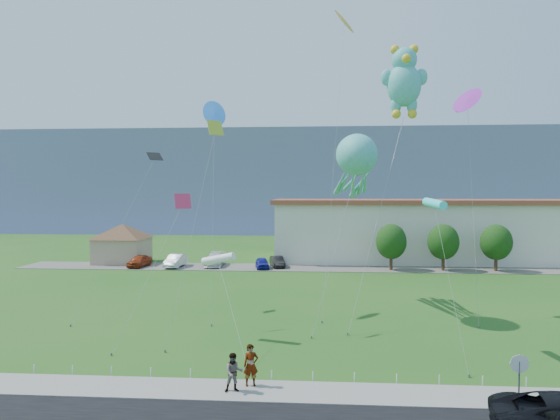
{
  "coord_description": "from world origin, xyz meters",
  "views": [
    {
      "loc": [
        1.11,
        -25.12,
        9.14
      ],
      "look_at": [
        -1.25,
        8.0,
        7.98
      ],
      "focal_mm": 32.0,
      "sensor_mm": 36.0,
      "label": 1
    }
  ],
  "objects_px": {
    "pavilion": "(122,240)",
    "teddy_bear_kite": "(404,80)",
    "parked_car_white": "(215,260)",
    "parked_car_blue": "(262,263)",
    "parked_car_red": "(140,261)",
    "stop_sign": "(519,369)",
    "pedestrian_right": "(234,372)",
    "parked_car_black": "(277,262)",
    "octopus_kite": "(355,165)",
    "parked_car_silver": "(176,261)",
    "warehouse": "(500,230)",
    "pedestrian_left": "(251,365)"
  },
  "relations": [
    {
      "from": "pavilion",
      "to": "teddy_bear_kite",
      "type": "xyz_separation_m",
      "value": [
        31.9,
        -23.86,
        14.81
      ]
    },
    {
      "from": "parked_car_white",
      "to": "parked_car_blue",
      "type": "bearing_deg",
      "value": -14.45
    },
    {
      "from": "parked_car_red",
      "to": "parked_car_white",
      "type": "xyz_separation_m",
      "value": [
        9.09,
        1.19,
        0.05
      ]
    },
    {
      "from": "parked_car_red",
      "to": "stop_sign",
      "type": "bearing_deg",
      "value": -45.71
    },
    {
      "from": "pedestrian_right",
      "to": "parked_car_white",
      "type": "xyz_separation_m",
      "value": [
        -8.73,
        38.5,
        -0.14
      ]
    },
    {
      "from": "parked_car_black",
      "to": "octopus_kite",
      "type": "bearing_deg",
      "value": -85.56
    },
    {
      "from": "octopus_kite",
      "to": "parked_car_white",
      "type": "bearing_deg",
      "value": 124.01
    },
    {
      "from": "parked_car_silver",
      "to": "teddy_bear_kite",
      "type": "height_order",
      "value": "teddy_bear_kite"
    },
    {
      "from": "parked_car_black",
      "to": "teddy_bear_kite",
      "type": "height_order",
      "value": "teddy_bear_kite"
    },
    {
      "from": "stop_sign",
      "to": "parked_car_red",
      "type": "relative_size",
      "value": 0.58
    },
    {
      "from": "stop_sign",
      "to": "parked_car_silver",
      "type": "xyz_separation_m",
      "value": [
        -25.41,
        38.6,
        -1.04
      ]
    },
    {
      "from": "warehouse",
      "to": "teddy_bear_kite",
      "type": "relative_size",
      "value": 2.97
    },
    {
      "from": "pavilion",
      "to": "parked_car_black",
      "type": "bearing_deg",
      "value": -7.41
    },
    {
      "from": "pedestrian_right",
      "to": "teddy_bear_kite",
      "type": "relative_size",
      "value": 0.09
    },
    {
      "from": "warehouse",
      "to": "parked_car_blue",
      "type": "xyz_separation_m",
      "value": [
        -31.26,
        -9.88,
        -3.43
      ]
    },
    {
      "from": "parked_car_red",
      "to": "pedestrian_right",
      "type": "bearing_deg",
      "value": -57.98
    },
    {
      "from": "parked_car_blue",
      "to": "octopus_kite",
      "type": "bearing_deg",
      "value": -76.83
    },
    {
      "from": "warehouse",
      "to": "parked_car_white",
      "type": "distance_m",
      "value": 38.39
    },
    {
      "from": "stop_sign",
      "to": "parked_car_black",
      "type": "height_order",
      "value": "stop_sign"
    },
    {
      "from": "pavilion",
      "to": "teddy_bear_kite",
      "type": "height_order",
      "value": "teddy_bear_kite"
    },
    {
      "from": "octopus_kite",
      "to": "parked_car_silver",
      "type": "bearing_deg",
      "value": 132.68
    },
    {
      "from": "warehouse",
      "to": "pedestrian_right",
      "type": "bearing_deg",
      "value": -121.31
    },
    {
      "from": "warehouse",
      "to": "octopus_kite",
      "type": "bearing_deg",
      "value": -124.99
    },
    {
      "from": "parked_car_white",
      "to": "parked_car_blue",
      "type": "relative_size",
      "value": 1.44
    },
    {
      "from": "parked_car_black",
      "to": "teddy_bear_kite",
      "type": "distance_m",
      "value": 29.55
    },
    {
      "from": "pavilion",
      "to": "parked_car_red",
      "type": "bearing_deg",
      "value": -45.49
    },
    {
      "from": "pedestrian_right",
      "to": "octopus_kite",
      "type": "height_order",
      "value": "octopus_kite"
    },
    {
      "from": "warehouse",
      "to": "parked_car_red",
      "type": "bearing_deg",
      "value": -168.23
    },
    {
      "from": "pavilion",
      "to": "stop_sign",
      "type": "bearing_deg",
      "value": -51.56
    },
    {
      "from": "parked_car_white",
      "to": "teddy_bear_kite",
      "type": "xyz_separation_m",
      "value": [
        19.2,
        -21.38,
        16.99
      ]
    },
    {
      "from": "stop_sign",
      "to": "parked_car_silver",
      "type": "height_order",
      "value": "stop_sign"
    },
    {
      "from": "parked_car_blue",
      "to": "pedestrian_right",
      "type": "bearing_deg",
      "value": -96.28
    },
    {
      "from": "pedestrian_right",
      "to": "parked_car_red",
      "type": "xyz_separation_m",
      "value": [
        -17.82,
        37.31,
        -0.19
      ]
    },
    {
      "from": "pedestrian_left",
      "to": "pedestrian_right",
      "type": "bearing_deg",
      "value": -150.25
    },
    {
      "from": "pedestrian_right",
      "to": "parked_car_white",
      "type": "bearing_deg",
      "value": 88.39
    },
    {
      "from": "parked_car_red",
      "to": "octopus_kite",
      "type": "distance_m",
      "value": 34.29
    },
    {
      "from": "warehouse",
      "to": "parked_car_white",
      "type": "bearing_deg",
      "value": -167.2
    },
    {
      "from": "pavilion",
      "to": "parked_car_red",
      "type": "distance_m",
      "value": 5.61
    },
    {
      "from": "pedestrian_left",
      "to": "parked_car_white",
      "type": "xyz_separation_m",
      "value": [
        -9.41,
        37.76,
        -0.23
      ]
    },
    {
      "from": "stop_sign",
      "to": "pedestrian_right",
      "type": "xyz_separation_m",
      "value": [
        -12.07,
        1.23,
        -0.89
      ]
    },
    {
      "from": "pedestrian_right",
      "to": "parked_car_silver",
      "type": "height_order",
      "value": "pedestrian_right"
    },
    {
      "from": "pavilion",
      "to": "pedestrian_left",
      "type": "xyz_separation_m",
      "value": [
        22.11,
        -40.24,
        -1.95
      ]
    },
    {
      "from": "parked_car_red",
      "to": "parked_car_silver",
      "type": "xyz_separation_m",
      "value": [
        4.49,
        0.06,
        0.04
      ]
    },
    {
      "from": "parked_car_silver",
      "to": "octopus_kite",
      "type": "relative_size",
      "value": 0.35
    },
    {
      "from": "parked_car_silver",
      "to": "warehouse",
      "type": "bearing_deg",
      "value": 16.74
    },
    {
      "from": "pedestrian_right",
      "to": "parked_car_blue",
      "type": "xyz_separation_m",
      "value": [
        -2.68,
        37.1,
        -0.28
      ]
    },
    {
      "from": "pedestrian_left",
      "to": "parked_car_blue",
      "type": "height_order",
      "value": "pedestrian_left"
    },
    {
      "from": "pedestrian_left",
      "to": "parked_car_black",
      "type": "height_order",
      "value": "pedestrian_left"
    },
    {
      "from": "stop_sign",
      "to": "parked_car_black",
      "type": "relative_size",
      "value": 0.63
    },
    {
      "from": "stop_sign",
      "to": "parked_car_white",
      "type": "xyz_separation_m",
      "value": [
        -20.8,
        39.73,
        -1.03
      ]
    }
  ]
}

